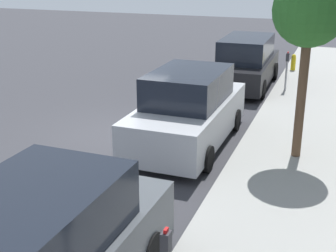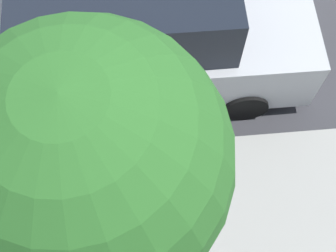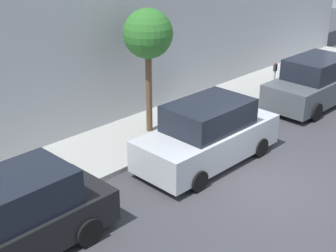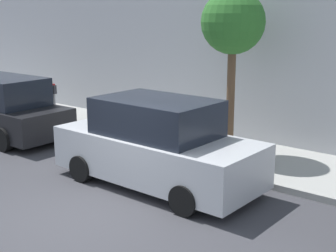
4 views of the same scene
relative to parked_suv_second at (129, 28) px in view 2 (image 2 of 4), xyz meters
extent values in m
cube|color=#B7BABF|center=(0.00, 0.00, -0.23)|extent=(1.99, 4.81, 0.96)
cylinder|color=black|center=(0.93, 1.49, -0.62)|extent=(0.22, 0.62, 0.62)
cylinder|color=black|center=(-0.93, -1.49, -0.62)|extent=(0.22, 0.62, 0.62)
cylinder|color=black|center=(0.93, -1.49, -0.62)|extent=(0.22, 0.62, 0.62)
cylinder|color=brown|center=(2.79, -0.17, 0.71)|extent=(0.21, 0.21, 2.98)
sphere|color=#2D6B28|center=(2.79, -0.17, 2.65)|extent=(1.64, 1.64, 1.64)
camera|label=1|loc=(3.51, -11.02, 3.64)|focal=50.00mm
camera|label=2|loc=(3.70, 0.20, 5.10)|focal=50.00mm
camera|label=3|loc=(-8.25, 10.07, 5.90)|focal=50.00mm
camera|label=4|loc=(-7.60, -6.52, 2.86)|focal=50.00mm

